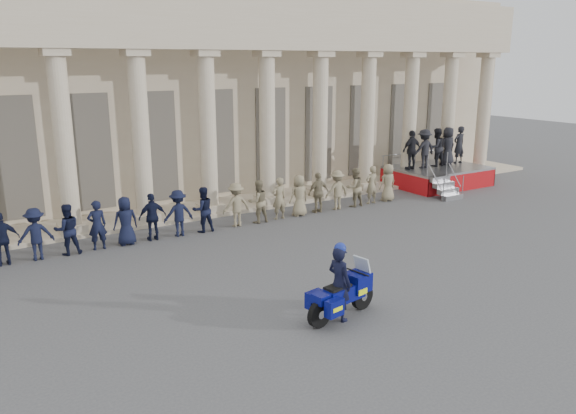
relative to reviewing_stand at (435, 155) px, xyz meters
The scene contains 6 objects.
ground 14.78m from the reviewing_stand, 150.41° to the right, with size 90.00×90.00×0.00m, color #434346.
building 15.12m from the reviewing_stand, 149.65° to the left, with size 40.00×12.50×9.00m.
officer_rank 14.42m from the reviewing_stand, behind, with size 21.27×0.62×1.62m.
reviewing_stand is the anchor object (origin of this frame).
motorcycle 15.68m from the reviewing_stand, 143.64° to the right, with size 2.12×1.00×1.37m.
rider 15.77m from the reviewing_stand, 143.82° to the right, with size 0.54×0.72×1.89m.
Camera 1 is at (-7.35, -11.74, 5.91)m, focal length 35.00 mm.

